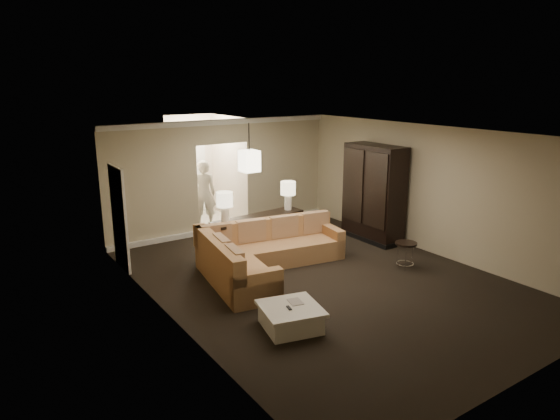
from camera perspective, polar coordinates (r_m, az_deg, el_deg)
ground at (r=9.70m, az=4.89°, el=-8.00°), size 8.00×8.00×0.00m
wall_back at (r=12.53m, az=-6.52°, el=3.88°), size 6.00×0.04×2.80m
wall_front at (r=6.79m, az=26.97°, el=-7.11°), size 6.00×0.04×2.80m
wall_left at (r=7.78m, az=-12.40°, el=-3.12°), size 0.04×8.00×2.80m
wall_right at (r=11.34m, az=16.97°, el=2.18°), size 0.04×8.00×2.80m
ceiling at (r=9.00m, az=5.28°, el=8.68°), size 6.00×8.00×0.02m
crown_molding at (r=12.30m, az=-6.59°, el=9.94°), size 6.00×0.10×0.12m
baseboard at (r=12.80m, az=-6.24°, el=-2.05°), size 6.00×0.10×0.12m
side_door at (r=10.45m, az=-17.90°, el=-0.91°), size 0.05×0.90×2.10m
foyer at (r=13.73m, az=-9.11°, el=4.32°), size 1.44×2.02×2.80m
sectional_sofa at (r=9.99m, az=-2.07°, el=-5.04°), size 3.36×2.53×0.91m
coffee_table at (r=7.87m, az=1.22°, el=-12.13°), size 1.07×1.07×0.37m
console_table at (r=10.96m, az=-2.50°, el=-2.42°), size 2.25×0.71×0.85m
armoire at (r=11.98m, az=10.63°, el=1.70°), size 0.68×1.58×2.27m
drink_table at (r=10.44m, az=14.17°, el=-4.43°), size 0.44×0.44×0.55m
table_lamp_left at (r=10.28m, az=-6.35°, el=0.86°), size 0.34×0.34×0.65m
table_lamp_right at (r=11.28m, az=0.93°, el=2.18°), size 0.34×0.34×0.65m
pendant_light at (r=11.31m, az=-3.52°, el=5.62°), size 0.38×0.38×1.09m
person at (r=12.99m, az=-8.75°, el=2.24°), size 0.82×0.68×1.93m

